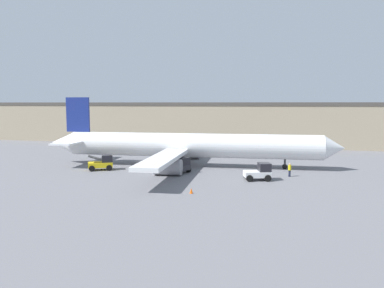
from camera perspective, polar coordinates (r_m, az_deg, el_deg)
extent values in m
plane|color=slate|center=(54.98, 0.00, -3.42)|extent=(400.00, 400.00, 0.00)
cube|color=gray|center=(88.84, -3.57, 3.08)|extent=(96.57, 11.48, 8.69)
cube|color=#47423D|center=(88.71, -3.60, 6.11)|extent=(96.57, 11.71, 0.70)
cylinder|color=silver|center=(54.54, 0.00, -0.18)|extent=(36.99, 6.71, 3.48)
cone|color=silver|center=(54.74, 20.88, -0.57)|extent=(3.07, 3.64, 3.41)
cone|color=silver|center=(61.39, -19.04, 0.20)|extent=(4.10, 3.63, 3.31)
cube|color=silver|center=(64.48, -0.11, 0.27)|extent=(4.53, 16.25, 0.50)
cube|color=silver|center=(45.54, -4.41, -2.26)|extent=(4.53, 16.25, 0.50)
cylinder|color=#939399|center=(62.30, -0.50, -1.27)|extent=(3.69, 2.38, 2.08)
cylinder|color=#939399|center=(48.07, -3.69, -3.53)|extent=(3.69, 2.38, 2.08)
cube|color=navy|center=(59.88, -16.99, 4.31)|extent=(3.69, 0.68, 5.25)
cube|color=silver|center=(63.56, -15.32, 0.83)|extent=(3.49, 4.43, 0.24)
cube|color=silver|center=(56.77, -18.61, 0.10)|extent=(3.49, 4.43, 0.24)
cylinder|color=#38383D|center=(54.20, 13.96, -3.01)|extent=(0.28, 0.28, 1.39)
cylinder|color=black|center=(54.26, 13.95, -3.37)|extent=(0.73, 0.41, 0.70)
cylinder|color=#38383D|center=(53.03, -2.39, -3.03)|extent=(0.28, 0.28, 1.39)
cylinder|color=black|center=(53.07, -2.38, -3.29)|extent=(0.93, 0.43, 0.90)
cylinder|color=#38383D|center=(57.40, -1.42, -2.31)|extent=(0.28, 0.28, 1.39)
cylinder|color=black|center=(57.44, -1.42, -2.55)|extent=(0.93, 0.43, 0.90)
cylinder|color=#1E2338|center=(48.92, 14.64, -4.35)|extent=(0.27, 0.27, 0.82)
cylinder|color=yellow|center=(48.79, 14.66, -3.50)|extent=(0.38, 0.38, 0.65)
sphere|color=tan|center=(48.72, 14.67, -2.98)|extent=(0.24, 0.24, 0.24)
cube|color=#2D2D33|center=(50.28, -2.15, -3.47)|extent=(3.57, 2.94, 0.68)
cube|color=black|center=(49.55, -1.42, -2.64)|extent=(1.93, 1.99, 0.98)
cylinder|color=black|center=(48.99, -1.92, -4.13)|extent=(0.86, 0.62, 0.83)
cylinder|color=black|center=(50.21, -0.57, -3.88)|extent=(0.86, 0.62, 0.83)
cylinder|color=black|center=(50.51, -3.72, -3.83)|extent=(0.86, 0.62, 0.83)
cylinder|color=black|center=(51.70, -2.37, -3.59)|extent=(0.86, 0.62, 0.83)
cube|color=yellow|center=(53.39, -13.77, -3.08)|extent=(3.70, 3.06, 0.70)
cube|color=black|center=(53.27, -12.81, -2.15)|extent=(2.00, 2.04, 1.00)
cube|color=#333333|center=(53.26, -14.43, -2.09)|extent=(2.36, 2.02, 0.78)
cylinder|color=black|center=(52.62, -12.51, -3.57)|extent=(0.84, 0.63, 0.80)
cylinder|color=black|center=(54.30, -12.55, -3.27)|extent=(0.84, 0.63, 0.80)
cylinder|color=black|center=(52.63, -15.02, -3.64)|extent=(0.84, 0.63, 0.80)
cylinder|color=black|center=(54.31, -14.97, -3.33)|extent=(0.84, 0.63, 0.80)
cube|color=silver|center=(45.79, 9.89, -4.53)|extent=(3.54, 2.69, 0.69)
cube|color=black|center=(45.84, 10.98, -3.47)|extent=(1.81, 1.98, 0.99)
cylinder|color=black|center=(45.25, 11.49, -5.14)|extent=(0.86, 0.52, 0.81)
cylinder|color=black|center=(46.97, 10.94, -4.71)|extent=(0.86, 0.52, 0.81)
cylinder|color=black|center=(44.75, 8.77, -5.21)|extent=(0.86, 0.52, 0.81)
cylinder|color=black|center=(46.49, 8.31, -4.77)|extent=(0.86, 0.52, 0.81)
cone|color=#EF590F|center=(38.73, -0.12, -7.14)|extent=(0.36, 0.36, 0.55)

